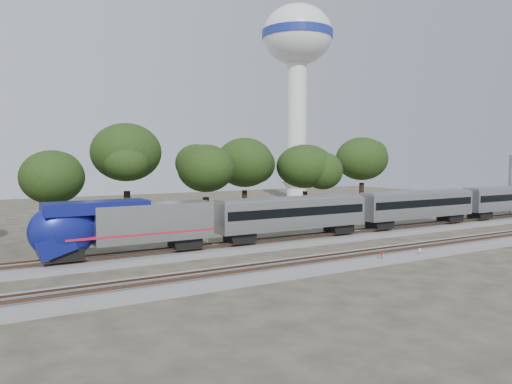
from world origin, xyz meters
TOP-DOWN VIEW (x-y plane):
  - ground at (0.00, 0.00)m, footprint 160.00×160.00m
  - track_far at (0.00, 6.00)m, footprint 160.00×5.00m
  - track_near at (0.00, -4.00)m, footprint 160.00×5.00m
  - train at (40.72, 6.00)m, footprint 124.71×3.03m
  - switch_stand_red at (4.73, -5.77)m, footprint 0.35×0.11m
  - switch_stand_white at (9.05, -6.00)m, footprint 0.29×0.05m
  - switch_lever at (5.58, -5.55)m, footprint 0.54×0.38m
  - water_tower at (34.08, 47.40)m, footprint 14.12×14.12m
  - tree_2 at (-17.29, 15.89)m, footprint 6.97×6.97m
  - tree_3 at (-9.00, 19.47)m, footprint 9.47×9.47m
  - tree_4 at (0.21, 18.52)m, footprint 7.58×7.58m
  - tree_5 at (7.87, 22.68)m, footprint 8.20×8.20m
  - tree_6 at (16.29, 20.45)m, footprint 7.64×7.64m
  - tree_7 at (31.66, 25.72)m, footprint 8.66×8.66m

SIDE VIEW (x-z plane):
  - ground at x=0.00m, z-range 0.00..0.00m
  - switch_lever at x=5.58m, z-range 0.00..0.30m
  - track_far at x=0.00m, z-range -0.16..0.57m
  - track_near at x=0.00m, z-range -0.16..0.57m
  - switch_stand_white at x=9.05m, z-range 0.13..1.03m
  - switch_stand_red at x=4.73m, z-range 0.15..1.26m
  - train at x=40.72m, z-range 0.90..5.38m
  - tree_2 at x=-17.29m, z-range 1.92..11.75m
  - tree_4 at x=0.21m, z-range 2.09..12.78m
  - tree_6 at x=16.29m, z-range 2.11..12.88m
  - tree_5 at x=7.87m, z-range 2.27..13.83m
  - tree_7 at x=31.66m, z-range 2.40..14.61m
  - tree_3 at x=-9.00m, z-range 2.63..15.98m
  - water_tower at x=34.08m, z-range 9.42..48.51m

